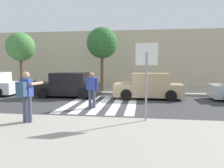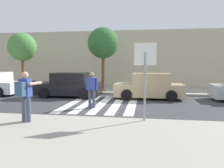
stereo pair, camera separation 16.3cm
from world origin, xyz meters
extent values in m
plane|color=#38383A|center=(0.00, 0.00, 0.00)|extent=(120.00, 120.00, 0.00)
cube|color=#9E998C|center=(0.00, -6.20, 0.07)|extent=(60.00, 6.00, 0.14)
cube|color=#9E998C|center=(0.00, 6.00, 0.07)|extent=(60.00, 4.80, 0.14)
cube|color=beige|center=(0.00, 10.40, 2.53)|extent=(56.00, 4.00, 5.06)
cube|color=silver|center=(-1.60, 0.20, 0.00)|extent=(0.44, 5.20, 0.01)
cube|color=silver|center=(-0.80, 0.20, 0.00)|extent=(0.44, 5.20, 0.01)
cube|color=silver|center=(0.00, 0.20, 0.00)|extent=(0.44, 5.20, 0.01)
cube|color=silver|center=(0.80, 0.20, 0.00)|extent=(0.44, 5.20, 0.01)
cube|color=silver|center=(1.60, 0.20, 0.00)|extent=(0.44, 5.20, 0.01)
cylinder|color=gray|center=(2.26, -3.49, 1.33)|extent=(0.07, 0.07, 2.37)
cube|color=white|center=(2.26, -3.47, 2.46)|extent=(0.76, 0.03, 0.76)
cube|color=red|center=(2.26, -3.46, 2.46)|extent=(0.66, 0.02, 0.66)
cylinder|color=#474C60|center=(-1.86, -4.23, 0.58)|extent=(0.15, 0.15, 0.88)
cylinder|color=#474C60|center=(-1.66, -4.27, 0.58)|extent=(0.15, 0.15, 0.88)
cube|color=#33479E|center=(-1.76, -4.25, 1.32)|extent=(0.42, 0.31, 0.60)
sphere|color=tan|center=(-1.76, -4.25, 1.75)|extent=(0.23, 0.23, 0.23)
cylinder|color=tan|center=(-1.95, -3.98, 1.46)|extent=(0.22, 0.59, 0.10)
cylinder|color=tan|center=(-1.48, -4.08, 1.46)|extent=(0.22, 0.59, 0.10)
cube|color=black|center=(-1.67, -3.86, 1.49)|extent=(0.16, 0.13, 0.10)
cube|color=#335170|center=(-1.81, -4.47, 1.30)|extent=(0.35, 0.26, 0.48)
cylinder|color=#474C60|center=(-0.36, -0.98, 0.44)|extent=(0.15, 0.15, 0.88)
cylinder|color=#474C60|center=(-0.16, -0.99, 0.44)|extent=(0.15, 0.15, 0.88)
cube|color=#33479E|center=(-0.26, -0.98, 1.18)|extent=(0.39, 0.26, 0.60)
sphere|color=#A37556|center=(-0.26, -0.98, 1.61)|extent=(0.23, 0.23, 0.23)
cylinder|color=#33479E|center=(-0.50, -0.97, 1.16)|extent=(0.10, 0.10, 0.58)
cylinder|color=#33479E|center=(-0.02, -0.99, 1.16)|extent=(0.10, 0.10, 0.58)
cube|color=slate|center=(-7.11, 2.30, 1.23)|extent=(0.10, 1.50, 0.51)
cylinder|color=black|center=(-6.96, 3.15, 0.32)|extent=(0.64, 0.22, 0.64)
cube|color=black|center=(-2.62, 2.30, 0.53)|extent=(4.10, 1.70, 0.76)
cube|color=black|center=(-2.47, 2.30, 1.23)|extent=(2.20, 1.56, 0.64)
cube|color=slate|center=(-3.54, 2.30, 1.23)|extent=(0.10, 1.50, 0.54)
cube|color=slate|center=(-1.50, 2.30, 1.23)|extent=(0.10, 1.50, 0.51)
cylinder|color=black|center=(-3.90, 1.45, 0.32)|extent=(0.64, 0.22, 0.64)
cylinder|color=black|center=(-3.90, 3.15, 0.32)|extent=(0.64, 0.22, 0.64)
cylinder|color=black|center=(-1.35, 1.45, 0.32)|extent=(0.64, 0.22, 0.64)
cylinder|color=black|center=(-1.35, 3.15, 0.32)|extent=(0.64, 0.22, 0.64)
cube|color=tan|center=(2.47, 2.30, 0.53)|extent=(4.10, 1.70, 0.76)
cube|color=tan|center=(2.62, 2.30, 1.23)|extent=(2.20, 1.56, 0.64)
cube|color=slate|center=(1.55, 2.30, 1.23)|extent=(0.10, 1.50, 0.54)
cube|color=slate|center=(3.59, 2.30, 1.23)|extent=(0.10, 1.50, 0.51)
cylinder|color=black|center=(1.20, 1.45, 0.32)|extent=(0.64, 0.22, 0.64)
cylinder|color=black|center=(1.20, 3.15, 0.32)|extent=(0.64, 0.22, 0.64)
cylinder|color=black|center=(3.74, 1.45, 0.32)|extent=(0.64, 0.22, 0.64)
cylinder|color=black|center=(3.74, 3.15, 0.32)|extent=(0.64, 0.22, 0.64)
cylinder|color=black|center=(6.90, 3.15, 0.32)|extent=(0.64, 0.22, 0.64)
cylinder|color=brown|center=(-7.39, 5.03, 1.46)|extent=(0.24, 0.24, 2.64)
sphere|color=#47843D|center=(-7.39, 5.03, 3.45)|extent=(2.22, 2.22, 2.22)
cylinder|color=brown|center=(-0.75, 4.34, 1.54)|extent=(0.24, 0.24, 2.79)
sphere|color=#2D662D|center=(-0.75, 4.34, 3.59)|extent=(2.20, 2.20, 2.20)
camera|label=1|loc=(2.13, -11.11, 2.14)|focal=35.00mm
camera|label=2|loc=(2.29, -11.08, 2.14)|focal=35.00mm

